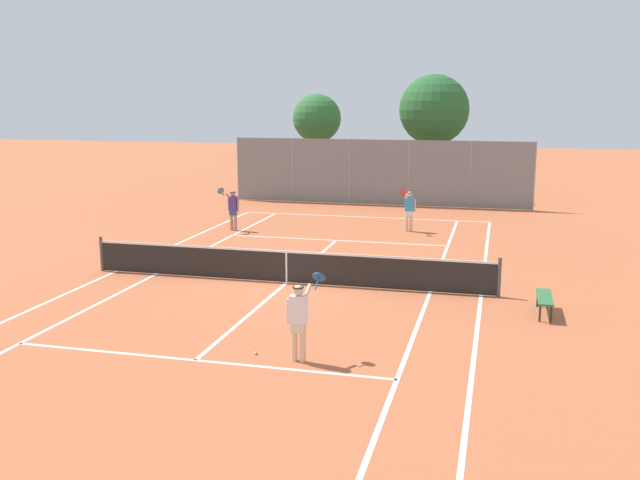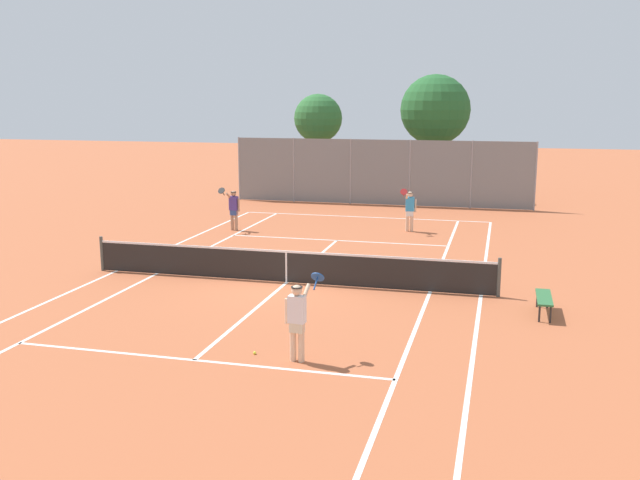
% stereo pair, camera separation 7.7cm
% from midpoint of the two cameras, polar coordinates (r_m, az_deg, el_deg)
% --- Properties ---
extents(ground_plane, '(120.00, 120.00, 0.00)m').
position_cam_midpoint_polar(ground_plane, '(20.65, -2.79, -3.43)').
color(ground_plane, '#B25B38').
extents(court_line_markings, '(11.10, 23.90, 0.01)m').
position_cam_midpoint_polar(court_line_markings, '(20.65, -2.79, -3.42)').
color(court_line_markings, silver).
rests_on(court_line_markings, ground).
extents(tennis_net, '(12.00, 0.10, 1.07)m').
position_cam_midpoint_polar(tennis_net, '(20.53, -2.81, -2.06)').
color(tennis_net, '#474C47').
rests_on(tennis_net, ground).
extents(player_near_side, '(0.71, 0.72, 1.77)m').
position_cam_midpoint_polar(player_near_side, '(14.39, -1.87, -6.20)').
color(player_near_side, beige).
rests_on(player_near_side, ground).
extents(player_far_left, '(0.72, 0.72, 1.77)m').
position_cam_midpoint_polar(player_far_left, '(28.78, -7.06, 2.59)').
color(player_far_left, tan).
rests_on(player_far_left, ground).
extents(player_far_right, '(0.59, 0.80, 1.77)m').
position_cam_midpoint_polar(player_far_right, '(28.55, 7.06, 2.52)').
color(player_far_right, beige).
rests_on(player_far_right, ground).
extents(loose_tennis_ball_0, '(0.07, 0.07, 0.07)m').
position_cam_midpoint_polar(loose_tennis_ball_0, '(15.08, -5.30, -8.99)').
color(loose_tennis_ball_0, '#D1DB33').
rests_on(loose_tennis_ball_0, ground).
extents(loose_tennis_ball_1, '(0.07, 0.07, 0.07)m').
position_cam_midpoint_polar(loose_tennis_ball_1, '(23.32, -13.92, -1.96)').
color(loose_tennis_ball_1, '#D1DB33').
rests_on(loose_tennis_ball_1, ground).
extents(loose_tennis_ball_2, '(0.07, 0.07, 0.07)m').
position_cam_midpoint_polar(loose_tennis_ball_2, '(21.33, 0.49, -2.85)').
color(loose_tennis_ball_2, '#D1DB33').
rests_on(loose_tennis_ball_2, ground).
extents(courtside_bench, '(0.36, 1.50, 0.47)m').
position_cam_midpoint_polar(courtside_bench, '(18.40, 17.41, -4.48)').
color(courtside_bench, '#2D6638').
rests_on(courtside_bench, ground).
extents(back_fence, '(14.89, 0.08, 3.25)m').
position_cam_midpoint_polar(back_fence, '(35.52, 4.66, 5.43)').
color(back_fence, gray).
rests_on(back_fence, ground).
extents(tree_behind_left, '(2.60, 2.60, 5.46)m').
position_cam_midpoint_polar(tree_behind_left, '(39.00, -0.29, 9.60)').
color(tree_behind_left, brown).
rests_on(tree_behind_left, ground).
extents(tree_behind_right, '(3.63, 3.63, 6.45)m').
position_cam_midpoint_polar(tree_behind_right, '(38.05, 9.01, 10.09)').
color(tree_behind_right, brown).
rests_on(tree_behind_right, ground).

